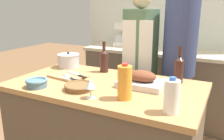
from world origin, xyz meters
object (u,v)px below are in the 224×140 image
knife_paring (72,79)px  person_cook_aproned (140,63)px  knife_bread (69,77)px  condiment_bottle_tall (145,44)px  wicker_basket (79,86)px  condiment_bottle_short (146,43)px  juice_jug (125,82)px  mixing_bowl (37,83)px  condiment_bottle_extra (123,38)px  stock_pot (69,61)px  stand_mixer (121,37)px  wine_glass_left (91,84)px  wine_bottle_dark (179,68)px  cutting_board (68,76)px  person_cook_guest (179,60)px  roasting_pan (142,80)px  knife_chef (77,75)px  wine_bottle_green (104,60)px  milk_jug (172,96)px

knife_paring → person_cook_aproned: 0.87m
person_cook_aproned → knife_bread: bearing=-121.5°
condiment_bottle_tall → wicker_basket: bearing=-86.6°
condiment_bottle_short → juice_jug: bearing=-74.8°
mixing_bowl → condiment_bottle_extra: (-0.18, 1.95, 0.09)m
knife_paring → stock_pot: bearing=130.5°
stock_pot → stand_mixer: (-0.00, 1.21, 0.10)m
knife_paring → wine_glass_left: bearing=-35.5°
mixing_bowl → knife_paring: size_ratio=0.85×
wine_bottle_dark → person_cook_aproned: (-0.50, 0.47, -0.11)m
cutting_board → person_cook_guest: person_cook_guest is taller
roasting_pan → stand_mixer: stand_mixer is taller
knife_chef → person_cook_aproned: bearing=67.7°
wine_glass_left → person_cook_aproned: 1.07m
person_cook_aproned → wine_bottle_green: bearing=-121.3°
knife_bread → condiment_bottle_extra: condiment_bottle_extra is taller
wine_bottle_dark → condiment_bottle_extra: bearing=128.9°
cutting_board → knife_chef: size_ratio=1.29×
cutting_board → condiment_bottle_tall: bearing=83.7°
mixing_bowl → condiment_bottle_extra: condiment_bottle_extra is taller
wine_bottle_green → wicker_basket: bearing=-81.8°
condiment_bottle_short → condiment_bottle_extra: 0.41m
cutting_board → juice_jug: 0.67m
condiment_bottle_extra → wine_bottle_dark: bearing=-51.1°
wine_glass_left → condiment_bottle_short: 1.85m
roasting_pan → wine_bottle_green: (-0.44, 0.23, 0.06)m
person_cook_aproned → roasting_pan: bearing=-79.2°
knife_chef → condiment_bottle_short: bearing=86.8°
mixing_bowl → wine_glass_left: 0.48m
milk_jug → knife_chef: milk_jug is taller
cutting_board → wine_bottle_dark: size_ratio=1.14×
cutting_board → condiment_bottle_extra: 1.66m
wicker_basket → stand_mixer: 1.77m
juice_jug → knife_chef: 0.62m
juice_jug → wine_bottle_green: (-0.43, 0.51, -0.00)m
knife_bread → condiment_bottle_tall: size_ratio=1.18×
wine_bottle_dark → knife_bread: size_ratio=1.65×
wine_glass_left → knife_paring: (-0.31, 0.22, -0.07)m
condiment_bottle_tall → condiment_bottle_short: (-0.01, 0.06, 0.00)m
stock_pot → person_cook_guest: size_ratio=0.12×
wine_bottle_green → condiment_bottle_tall: size_ratio=1.89×
condiment_bottle_extra → cutting_board: bearing=-81.7°
milk_jug → condiment_bottle_tall: 1.91m
stock_pot → wine_bottle_dark: bearing=0.1°
wine_glass_left → person_cook_aproned: size_ratio=0.08×
knife_chef → knife_bread: bearing=-96.0°
knife_bread → stand_mixer: bearing=99.7°
condiment_bottle_extra → person_cook_guest: 1.34m
knife_chef → person_cook_aproned: person_cook_aproned is taller
wine_bottle_dark → knife_chef: (-0.79, -0.24, -0.09)m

